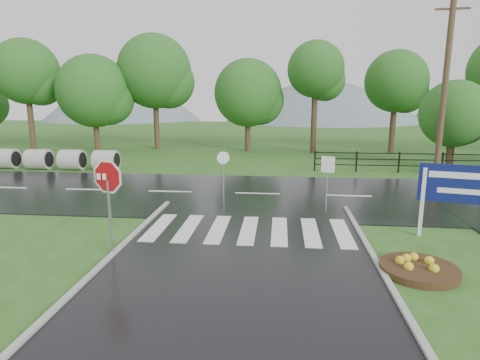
# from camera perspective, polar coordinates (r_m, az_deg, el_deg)

# --- Properties ---
(ground) EXTENTS (120.00, 120.00, 0.00)m
(ground) POSITION_cam_1_polar(r_m,az_deg,el_deg) (8.64, -1.54, -18.31)
(ground) COLOR #2C5D1F
(ground) RESTS_ON ground
(main_road) EXTENTS (90.00, 8.00, 0.04)m
(main_road) POSITION_cam_1_polar(r_m,az_deg,el_deg) (17.96, 2.50, -2.07)
(main_road) COLOR black
(main_road) RESTS_ON ground
(crosswalk) EXTENTS (6.50, 2.80, 0.02)m
(crosswalk) POSITION_cam_1_polar(r_m,az_deg,el_deg) (13.16, 1.23, -7.09)
(crosswalk) COLOR silver
(crosswalk) RESTS_ON ground
(fence_west) EXTENTS (9.58, 0.08, 1.20)m
(fence_west) POSITION_cam_1_polar(r_m,az_deg,el_deg) (24.63, 21.69, 2.64)
(fence_west) COLOR black
(fence_west) RESTS_ON ground
(hills) EXTENTS (102.00, 48.00, 48.00)m
(hills) POSITION_cam_1_polar(r_m,az_deg,el_deg) (75.12, 7.48, -3.48)
(hills) COLOR slate
(hills) RESTS_ON ground
(treeline) EXTENTS (83.20, 5.20, 10.00)m
(treeline) POSITION_cam_1_polar(r_m,az_deg,el_deg) (31.70, 5.77, 4.02)
(treeline) COLOR #215B1C
(treeline) RESTS_ON ground
(culvert_pipes) EXTENTS (7.60, 1.20, 1.20)m
(culvert_pipes) POSITION_cam_1_polar(r_m,az_deg,el_deg) (26.34, -24.77, 2.67)
(culvert_pipes) COLOR #9E9B93
(culvert_pipes) RESTS_ON ground
(stop_sign) EXTENTS (1.22, 0.39, 2.86)m
(stop_sign) POSITION_cam_1_polar(r_m,az_deg,el_deg) (11.34, -18.26, -0.76)
(stop_sign) COLOR #939399
(stop_sign) RESTS_ON ground
(estate_billboard) EXTENTS (2.56, 0.67, 2.29)m
(estate_billboard) POSITION_cam_1_polar(r_m,az_deg,el_deg) (14.03, 29.30, -1.01)
(estate_billboard) COLOR silver
(estate_billboard) RESTS_ON ground
(flower_bed) EXTENTS (1.90, 1.90, 0.38)m
(flower_bed) POSITION_cam_1_polar(r_m,az_deg,el_deg) (11.15, 24.08, -11.34)
(flower_bed) COLOR #332111
(flower_bed) RESTS_ON ground
(reg_sign_small) EXTENTS (0.47, 0.16, 2.18)m
(reg_sign_small) POSITION_cam_1_polar(r_m,az_deg,el_deg) (15.00, 12.35, 0.89)
(reg_sign_small) COLOR #939399
(reg_sign_small) RESTS_ON ground
(reg_sign_round) EXTENTS (0.48, 0.18, 2.16)m
(reg_sign_round) POSITION_cam_1_polar(r_m,az_deg,el_deg) (16.12, -2.39, 1.30)
(reg_sign_round) COLOR #939399
(reg_sign_round) RESTS_ON ground
(utility_pole_east) EXTENTS (1.68, 0.31, 9.43)m
(utility_pole_east) POSITION_cam_1_polar(r_m,az_deg,el_deg) (24.49, 27.11, 11.72)
(utility_pole_east) COLOR #473523
(utility_pole_east) RESTS_ON ground
(entrance_tree_left) EXTENTS (3.93, 3.93, 5.25)m
(entrance_tree_left) POSITION_cam_1_polar(r_m,az_deg,el_deg) (26.90, 28.17, 8.27)
(entrance_tree_left) COLOR #3D2B1C
(entrance_tree_left) RESTS_ON ground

